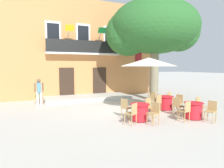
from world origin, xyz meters
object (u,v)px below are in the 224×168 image
Objects in this scene: cafe_chair_middle_0 at (211,110)px; cafe_table_middle at (193,110)px; cafe_chair_near_tree_3 at (154,99)px; cafe_chair_front_0 at (126,107)px; cafe_table_front at (140,112)px; cafe_chair_middle_2 at (178,105)px; cafe_chair_front_1 at (132,112)px; pedestrian_near_entrance at (39,91)px; cafe_chair_front_2 at (154,112)px; cafe_chair_near_tree_2 at (171,99)px; cafe_umbrella at (149,62)px; cafe_chair_middle_3 at (185,110)px; cafe_chair_front_3 at (150,107)px; cafe_chair_near_tree_1 at (178,102)px; cafe_chair_near_tree_0 at (157,102)px; cafe_chair_middle_1 at (200,105)px; plane_tree at (154,29)px; ground_planter_left at (38,97)px; cafe_table_near_tree at (165,103)px.

cafe_table_middle is at bearing 113.32° from cafe_chair_middle_0.
cafe_chair_front_0 is at bearing -151.13° from cafe_chair_near_tree_3.
cafe_chair_middle_0 is 1.05× the size of cafe_table_front.
cafe_chair_middle_2 reaches higher than cafe_table_front.
cafe_chair_middle_0 is 1.00× the size of cafe_chair_front_1.
cafe_chair_front_0 is at bearing 146.43° from cafe_chair_middle_0.
pedestrian_near_entrance is (-6.61, 6.22, 0.43)m from cafe_chair_middle_0.
cafe_chair_middle_0 and cafe_chair_front_2 have the same top height.
cafe_table_front is 0.95× the size of cafe_chair_front_2.
cafe_chair_near_tree_2 is at bearing 29.54° from cafe_chair_front_1.
cafe_chair_front_0 is (-2.49, 0.66, 0.00)m from cafe_chair_middle_2.
cafe_umbrella reaches higher than pedestrian_near_entrance.
cafe_umbrella reaches higher than cafe_chair_near_tree_2.
cafe_chair_front_3 is at bearing 130.15° from cafe_chair_middle_3.
cafe_table_middle is at bearing -25.92° from cafe_chair_front_0.
cafe_chair_near_tree_1 is 1.00× the size of cafe_chair_front_1.
cafe_chair_near_tree_3 is 1.00× the size of cafe_chair_middle_0.
cafe_chair_near_tree_0 and cafe_chair_middle_3 have the same top height.
cafe_chair_middle_1 is (0.88, -2.51, 0.00)m from cafe_chair_near_tree_3.
cafe_chair_near_tree_2 is at bearing -22.38° from cafe_chair_near_tree_3.
cafe_chair_middle_0 is 9.08m from pedestrian_near_entrance.
cafe_chair_middle_2 is 0.31× the size of cafe_umbrella.
cafe_chair_near_tree_0 is at bearing -157.57° from cafe_chair_near_tree_2.
plane_tree reaches higher than cafe_chair_front_2.
pedestrian_near_entrance is (-0.03, -1.40, 0.56)m from ground_planter_left.
cafe_chair_middle_3 is (-0.06, -2.07, 0.00)m from cafe_chair_near_tree_0.
cafe_chair_middle_2 is 1.00× the size of cafe_chair_front_2.
cafe_chair_near_tree_1 is 1.15m from cafe_chair_middle_1.
cafe_table_near_tree is at bearing 14.21° from cafe_chair_front_0.
cafe_chair_front_2 reaches higher than cafe_table_near_tree.
cafe_umbrella is 4.15× the size of ground_planter_left.
cafe_chair_middle_3 is at bearing -118.72° from cafe_chair_near_tree_2.
cafe_chair_middle_2 is (-0.11, -2.09, 0.00)m from cafe_chair_near_tree_3.
plane_tree is 7.04m from cafe_chair_middle_0.
cafe_chair_near_tree_1 is 1.43m from cafe_table_middle.
cafe_umbrella is at bearing 137.51° from cafe_chair_middle_1.
cafe_chair_near_tree_0 is at bearing -120.59° from plane_tree.
pedestrian_near_entrance reaches higher than cafe_chair_middle_2.
cafe_chair_near_tree_1 is 3.59m from cafe_chair_front_1.
cafe_chair_middle_1 is 1.00× the size of cafe_chair_front_0.
cafe_chair_middle_1 and cafe_chair_front_0 have the same top height.
cafe_chair_front_2 is (-2.23, -2.09, 0.14)m from cafe_table_near_tree.
cafe_chair_front_1 is (-2.76, -0.43, 0.00)m from cafe_chair_middle_2.
cafe_chair_near_tree_3 and cafe_chair_middle_3 have the same top height.
cafe_chair_near_tree_2 is 0.99m from cafe_chair_near_tree_3.
cafe_chair_near_tree_1 is at bearing 107.47° from cafe_chair_middle_1.
cafe_chair_front_1 is at bearing -179.70° from cafe_chair_middle_1.
plane_tree reaches higher than cafe_chair_near_tree_2.
cafe_table_front is (-2.43, 0.68, 0.00)m from cafe_table_middle.
cafe_chair_near_tree_1 is at bearing -39.94° from ground_planter_left.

